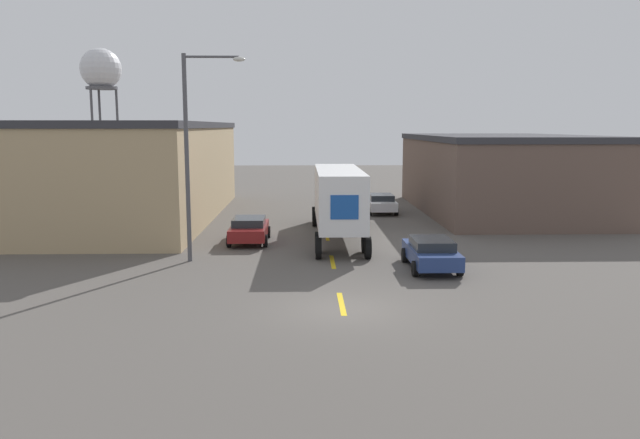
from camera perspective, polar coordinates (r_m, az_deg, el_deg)
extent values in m
plane|color=#56514C|center=(21.77, 2.09, -8.20)|extent=(160.00, 160.00, 0.00)
cube|color=gold|center=(22.43, 1.98, -7.69)|extent=(0.20, 2.90, 0.01)
cube|color=gold|center=(29.11, 1.15, -3.89)|extent=(0.20, 2.90, 0.01)
cube|color=gold|center=(35.88, 0.64, -1.52)|extent=(0.20, 2.90, 0.01)
cube|color=tan|center=(44.68, -17.38, 4.05)|extent=(12.15, 24.71, 6.14)
cube|color=#333338|center=(44.57, -17.57, 8.24)|extent=(12.35, 24.91, 0.40)
cube|color=brown|center=(47.60, 16.07, 3.80)|extent=(11.15, 19.53, 5.23)
cube|color=#333338|center=(47.47, 16.21, 7.19)|extent=(11.35, 19.73, 0.40)
cube|color=black|center=(40.08, 1.16, 2.25)|extent=(2.23, 3.18, 2.69)
cube|color=white|center=(33.35, 1.71, 2.19)|extent=(2.35, 9.63, 2.82)
cube|color=#194CA3|center=(28.56, 2.26, 1.12)|extent=(1.29, 0.03, 1.13)
cylinder|color=black|center=(40.72, 2.79, 0.44)|extent=(0.28, 1.08, 1.08)
cylinder|color=black|center=(40.61, -0.52, 0.42)|extent=(0.28, 1.08, 1.08)
cylinder|color=black|center=(39.46, 2.92, 0.18)|extent=(0.28, 1.08, 1.08)
cylinder|color=black|center=(39.35, -0.49, 0.16)|extent=(0.28, 1.08, 1.08)
cylinder|color=black|center=(31.16, 4.13, -2.08)|extent=(0.28, 1.08, 1.08)
cylinder|color=black|center=(31.02, -0.20, -2.11)|extent=(0.28, 1.08, 1.08)
cylinder|color=black|center=(29.79, 4.39, -2.58)|extent=(0.28, 1.08, 1.08)
cylinder|color=black|center=(29.64, -0.14, -2.61)|extent=(0.28, 1.08, 1.08)
cube|color=navy|center=(28.04, 10.12, -3.16)|extent=(1.90, 4.46, 0.63)
cube|color=#23282D|center=(27.81, 10.20, -2.16)|extent=(1.67, 2.32, 0.41)
cylinder|color=black|center=(29.62, 11.36, -3.19)|extent=(0.22, 0.66, 0.66)
cylinder|color=black|center=(29.26, 7.74, -3.25)|extent=(0.22, 0.66, 0.66)
cylinder|color=black|center=(27.00, 12.66, -4.37)|extent=(0.22, 0.66, 0.66)
cylinder|color=black|center=(26.60, 8.69, -4.46)|extent=(0.22, 0.66, 0.66)
cube|color=silver|center=(45.63, 5.58, 1.42)|extent=(1.90, 4.46, 0.63)
cube|color=#23282D|center=(45.44, 5.61, 2.05)|extent=(1.67, 2.32, 0.41)
cylinder|color=black|center=(47.15, 6.51, 1.25)|extent=(0.22, 0.66, 0.66)
cylinder|color=black|center=(46.93, 4.22, 1.25)|extent=(0.22, 0.66, 0.66)
cylinder|color=black|center=(44.44, 7.00, 0.80)|extent=(0.22, 0.66, 0.66)
cylinder|color=black|center=(44.20, 4.57, 0.79)|extent=(0.22, 0.66, 0.66)
cube|color=maroon|center=(34.10, -6.48, -1.00)|extent=(1.90, 4.46, 0.63)
cube|color=#23282D|center=(33.89, -6.51, -0.17)|extent=(1.67, 2.32, 0.41)
cylinder|color=black|center=(35.45, -4.75, -1.13)|extent=(0.22, 0.66, 0.66)
cylinder|color=black|center=(35.61, -7.80, -1.14)|extent=(0.22, 0.66, 0.66)
cylinder|color=black|center=(32.73, -5.02, -1.95)|extent=(0.22, 0.66, 0.66)
cylinder|color=black|center=(32.90, -8.32, -1.95)|extent=(0.22, 0.66, 0.66)
cylinder|color=#47474C|center=(75.81, -17.97, 7.44)|extent=(0.28, 0.28, 10.74)
cylinder|color=#47474C|center=(77.84, -19.39, 7.39)|extent=(0.28, 0.28, 10.74)
cylinder|color=#47474C|center=(75.20, -20.04, 7.34)|extent=(0.28, 0.28, 10.74)
cylinder|color=#4C4C51|center=(76.39, -19.33, 11.27)|extent=(3.49, 3.49, 0.30)
sphere|color=silver|center=(76.54, -19.41, 12.87)|extent=(4.58, 4.58, 4.58)
cylinder|color=#4C4C51|center=(29.29, -12.07, 5.37)|extent=(0.20, 0.20, 9.49)
cylinder|color=#4C4C51|center=(29.21, -9.91, 14.45)|extent=(2.47, 0.11, 0.11)
ellipsoid|color=silver|center=(29.05, -7.42, 14.34)|extent=(0.56, 0.32, 0.22)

